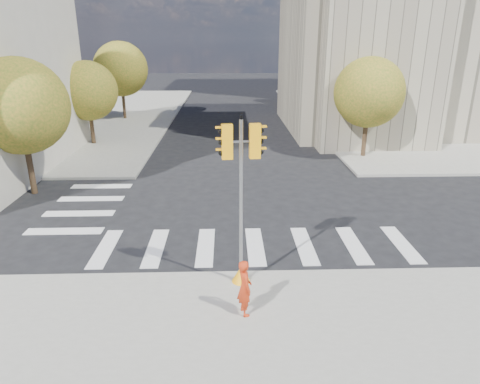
% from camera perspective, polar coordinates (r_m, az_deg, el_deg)
% --- Properties ---
extents(ground, '(160.00, 160.00, 0.00)m').
position_cam_1_polar(ground, '(17.48, 1.93, -4.25)').
color(ground, black).
rests_on(ground, ground).
extents(sidewalk_far_right, '(28.00, 40.00, 0.15)m').
position_cam_1_polar(sidewalk_far_right, '(47.46, 24.96, 9.45)').
color(sidewalk_far_right, gray).
rests_on(sidewalk_far_right, ground).
extents(sidewalk_far_left, '(28.00, 40.00, 0.15)m').
position_cam_1_polar(sidewalk_far_left, '(46.53, -26.12, 9.11)').
color(sidewalk_far_left, gray).
rests_on(sidewalk_far_left, ground).
extents(civic_building, '(26.00, 16.00, 19.39)m').
position_cam_1_polar(civic_building, '(38.82, 24.99, 18.29)').
color(civic_building, '#9F967E').
rests_on(civic_building, ground).
extents(tree_lw_near, '(4.40, 4.40, 6.41)m').
position_cam_1_polar(tree_lw_near, '(22.23, -27.29, 10.11)').
color(tree_lw_near, '#382616').
rests_on(tree_lw_near, ground).
extents(tree_lw_mid, '(4.00, 4.00, 5.77)m').
position_cam_1_polar(tree_lw_mid, '(31.55, -19.64, 12.58)').
color(tree_lw_mid, '#382616').
rests_on(tree_lw_mid, ground).
extents(tree_lw_far, '(4.80, 4.80, 6.95)m').
position_cam_1_polar(tree_lw_far, '(41.10, -15.62, 15.51)').
color(tree_lw_far, '#382616').
rests_on(tree_lw_far, ground).
extents(tree_re_near, '(4.20, 4.20, 6.16)m').
position_cam_1_polar(tree_re_near, '(27.49, 16.83, 12.58)').
color(tree_re_near, '#382616').
rests_on(tree_re_near, ground).
extents(tree_re_mid, '(4.60, 4.60, 6.66)m').
position_cam_1_polar(tree_re_mid, '(38.99, 11.34, 15.37)').
color(tree_re_mid, '#382616').
rests_on(tree_re_mid, ground).
extents(tree_re_far, '(4.00, 4.00, 5.88)m').
position_cam_1_polar(tree_re_far, '(50.76, 8.26, 15.93)').
color(tree_re_far, '#382616').
rests_on(tree_re_far, ground).
extents(lamp_near, '(0.35, 0.18, 8.11)m').
position_cam_1_polar(lamp_near, '(31.38, 15.54, 14.47)').
color(lamp_near, black).
rests_on(lamp_near, sidewalk_far_right).
extents(lamp_far, '(0.35, 0.18, 8.11)m').
position_cam_1_polar(lamp_far, '(44.93, 10.28, 16.26)').
color(lamp_far, black).
rests_on(lamp_far, sidewalk_far_right).
extents(traffic_signal, '(1.08, 0.56, 5.05)m').
position_cam_1_polar(traffic_signal, '(12.31, 0.14, -3.18)').
color(traffic_signal, '#FFA60D').
rests_on(traffic_signal, sidewalk_near).
extents(photographer, '(0.52, 0.66, 1.58)m').
position_cam_1_polar(photographer, '(11.52, 0.62, -12.63)').
color(photographer, red).
rests_on(photographer, sidewalk_near).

